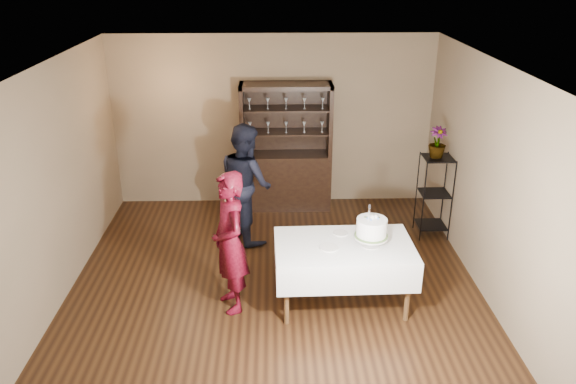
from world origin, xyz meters
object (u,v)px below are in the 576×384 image
woman (230,243)px  potted_plant (438,142)px  plant_etagere (434,193)px  cake_table (344,259)px  man (246,183)px  china_hutch (286,168)px  cake (372,229)px

woman → potted_plant: woman is taller
plant_etagere → cake_table: plant_etagere is taller
plant_etagere → man: bearing=-179.6°
china_hutch → woman: bearing=-104.0°
woman → cake_table: bearing=69.6°
cake → potted_plant: (1.18, 1.77, 0.42)m
cake_table → man: (-1.17, 1.70, 0.25)m
cake → potted_plant: size_ratio=1.22×
woman → man: 1.73m
china_hutch → cake_table: bearing=-78.0°
man → potted_plant: man is taller
cake → potted_plant: bearing=56.3°
china_hutch → cake_table: (0.59, -2.77, -0.07)m
china_hutch → plant_etagere: 2.33m
plant_etagere → man: size_ratio=0.71×
china_hutch → woman: china_hutch is taller
cake_table → potted_plant: (1.47, 1.73, 0.81)m
man → cake: 2.27m
woman → cake: bearing=68.0°
plant_etagere → woman: woman is taller
woman → plant_etagere: bearing=100.6°
cake_table → man: man is taller
cake_table → cake: 0.49m
woman → cake: (1.57, -0.02, 0.15)m
plant_etagere → china_hutch: bearing=153.2°
man → cake: man is taller
china_hutch → cake: bearing=-72.7°
plant_etagere → cake: cake is taller
china_hutch → man: (-0.59, -1.07, 0.18)m
potted_plant → china_hutch: bearing=153.1°
cake → potted_plant: potted_plant is taller
china_hutch → man: size_ratio=1.18×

